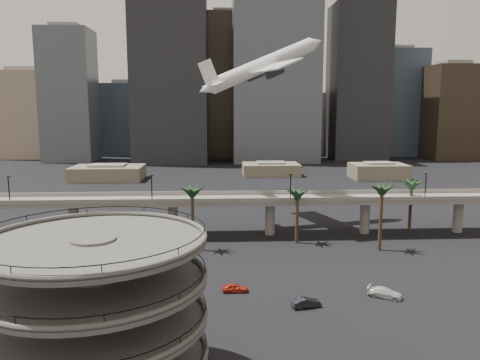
{
  "coord_description": "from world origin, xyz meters",
  "views": [
    {
      "loc": [
        -0.86,
        -48.55,
        28.75
      ],
      "look_at": [
        2.85,
        28.0,
        16.87
      ],
      "focal_mm": 35.0,
      "sensor_mm": 36.0,
      "label": 1
    }
  ],
  "objects_px": {
    "parking_ramp": "(96,301)",
    "overpass": "(222,203)",
    "car_c": "(385,293)",
    "car_b": "(306,303)",
    "airborne_jet": "(263,66)",
    "car_a": "(235,288)"
  },
  "relations": [
    {
      "from": "car_b",
      "to": "car_c",
      "type": "bearing_deg",
      "value": -89.72
    },
    {
      "from": "car_c",
      "to": "car_a",
      "type": "bearing_deg",
      "value": 111.04
    },
    {
      "from": "airborne_jet",
      "to": "car_b",
      "type": "relative_size",
      "value": 7.78
    },
    {
      "from": "overpass",
      "to": "airborne_jet",
      "type": "distance_m",
      "value": 35.65
    },
    {
      "from": "airborne_jet",
      "to": "car_b",
      "type": "height_order",
      "value": "airborne_jet"
    },
    {
      "from": "car_a",
      "to": "airborne_jet",
      "type": "bearing_deg",
      "value": -9.99
    },
    {
      "from": "car_b",
      "to": "car_c",
      "type": "relative_size",
      "value": 0.83
    },
    {
      "from": "car_b",
      "to": "car_c",
      "type": "distance_m",
      "value": 13.12
    },
    {
      "from": "car_a",
      "to": "car_c",
      "type": "relative_size",
      "value": 0.79
    },
    {
      "from": "airborne_jet",
      "to": "car_b",
      "type": "bearing_deg",
      "value": -107.94
    },
    {
      "from": "parking_ramp",
      "to": "overpass",
      "type": "xyz_separation_m",
      "value": [
        13.0,
        59.0,
        -2.5
      ]
    },
    {
      "from": "car_b",
      "to": "airborne_jet",
      "type": "bearing_deg",
      "value": -11.46
    },
    {
      "from": "overpass",
      "to": "car_c",
      "type": "bearing_deg",
      "value": -56.11
    },
    {
      "from": "airborne_jet",
      "to": "car_c",
      "type": "relative_size",
      "value": 6.49
    },
    {
      "from": "car_a",
      "to": "car_c",
      "type": "xyz_separation_m",
      "value": [
        22.86,
        -3.2,
        0.06
      ]
    },
    {
      "from": "overpass",
      "to": "airborne_jet",
      "type": "relative_size",
      "value": 3.89
    },
    {
      "from": "car_c",
      "to": "parking_ramp",
      "type": "bearing_deg",
      "value": 149.73
    },
    {
      "from": "car_c",
      "to": "car_b",
      "type": "bearing_deg",
      "value": 132.4
    },
    {
      "from": "overpass",
      "to": "car_b",
      "type": "relative_size",
      "value": 30.32
    },
    {
      "from": "parking_ramp",
      "to": "airborne_jet",
      "type": "xyz_separation_m",
      "value": [
        23.34,
        72.11,
        29.0
      ]
    },
    {
      "from": "parking_ramp",
      "to": "car_a",
      "type": "xyz_separation_m",
      "value": [
        14.76,
        25.55,
        -9.14
      ]
    },
    {
      "from": "car_c",
      "to": "airborne_jet",
      "type": "bearing_deg",
      "value": 45.03
    }
  ]
}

